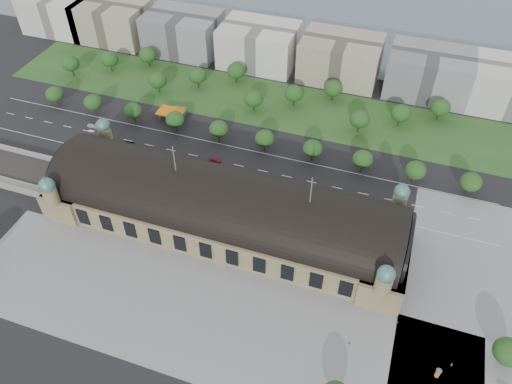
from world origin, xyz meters
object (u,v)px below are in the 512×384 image
(bus_west, at_px, (241,180))
(bus_mid, at_px, (279,189))
(traffic_car_1, at_px, (92,126))
(pedestrian_1, at_px, (349,343))
(petrol_station, at_px, (176,111))
(advertising_column, at_px, (438,373))
(traffic_car_4, at_px, (270,182))
(traffic_car_2, at_px, (129,143))
(parked_car_2, at_px, (141,161))
(parked_car_6, at_px, (205,182))
(pedestrian_5, at_px, (452,364))
(traffic_car_3, at_px, (215,160))
(parked_car_3, at_px, (149,169))
(parked_car_1, at_px, (103,154))
(traffic_car_6, at_px, (403,207))
(parked_car_4, at_px, (130,159))
(pedestrian_2, at_px, (398,322))
(bus_east, at_px, (320,193))
(parked_car_5, at_px, (164,173))
(parked_car_0, at_px, (93,150))

(bus_west, bearing_deg, bus_mid, -94.02)
(traffic_car_1, bearing_deg, pedestrian_1, -122.56)
(petrol_station, distance_m, advertising_column, 178.03)
(traffic_car_4, bearing_deg, advertising_column, 47.64)
(advertising_column, bearing_deg, traffic_car_2, 154.27)
(parked_car_2, bearing_deg, parked_car_6, 53.50)
(bus_west, distance_m, pedestrian_5, 114.75)
(traffic_car_3, bearing_deg, parked_car_3, 115.01)
(parked_car_1, bearing_deg, traffic_car_6, 68.00)
(traffic_car_6, distance_m, parked_car_4, 129.99)
(parked_car_6, height_order, pedestrian_2, pedestrian_2)
(parked_car_4, relative_size, bus_east, 0.33)
(parked_car_2, distance_m, parked_car_6, 35.62)
(parked_car_5, distance_m, advertising_column, 142.61)
(pedestrian_2, bearing_deg, bus_west, 52.25)
(parked_car_6, xyz_separation_m, bus_west, (15.54, 5.78, 1.00))
(traffic_car_6, height_order, parked_car_0, traffic_car_6)
(traffic_car_2, bearing_deg, bus_mid, 81.87)
(bus_west, bearing_deg, pedestrian_5, -126.33)
(petrol_station, distance_m, bus_mid, 79.28)
(parked_car_5, distance_m, bus_east, 73.29)
(petrol_station, relative_size, pedestrian_1, 8.16)
(parked_car_0, distance_m, bus_east, 113.67)
(parked_car_5, xyz_separation_m, bus_west, (36.53, 6.00, 0.98))
(parked_car_3, bearing_deg, pedestrian_5, 33.43)
(traffic_car_3, xyz_separation_m, bus_west, (17.16, -10.13, 0.93))
(parked_car_2, bearing_deg, parked_car_1, -116.43)
(bus_east, bearing_deg, parked_car_6, 94.21)
(bus_west, height_order, pedestrian_2, bus_west)
(traffic_car_6, distance_m, parked_car_1, 143.93)
(traffic_car_1, bearing_deg, traffic_car_6, -97.60)
(traffic_car_1, height_order, traffic_car_6, traffic_car_6)
(parked_car_0, relative_size, parked_car_1, 0.68)
(bus_west, bearing_deg, pedestrian_1, -139.76)
(traffic_car_6, bearing_deg, parked_car_6, -76.81)
(parked_car_2, height_order, parked_car_5, parked_car_5)
(parked_car_3, bearing_deg, advertising_column, 30.93)
(traffic_car_6, bearing_deg, traffic_car_1, -87.92)
(traffic_car_6, bearing_deg, traffic_car_3, -87.05)
(traffic_car_3, height_order, bus_east, bus_east)
(traffic_car_2, xyz_separation_m, parked_car_5, (27.11, -14.64, 0.06))
(traffic_car_1, bearing_deg, advertising_column, -119.07)
(parked_car_5, bearing_deg, bus_east, 70.70)
(parked_car_6, bearing_deg, traffic_car_1, -128.07)
(pedestrian_2, bearing_deg, parked_car_2, 64.66)
(traffic_car_3, height_order, parked_car_3, traffic_car_3)
(parked_car_2, height_order, bus_mid, bus_mid)
(bus_west, bearing_deg, traffic_car_6, -88.36)
(traffic_car_1, xyz_separation_m, pedestrian_2, (166.55, -65.93, 0.02))
(traffic_car_1, height_order, traffic_car_4, traffic_car_1)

